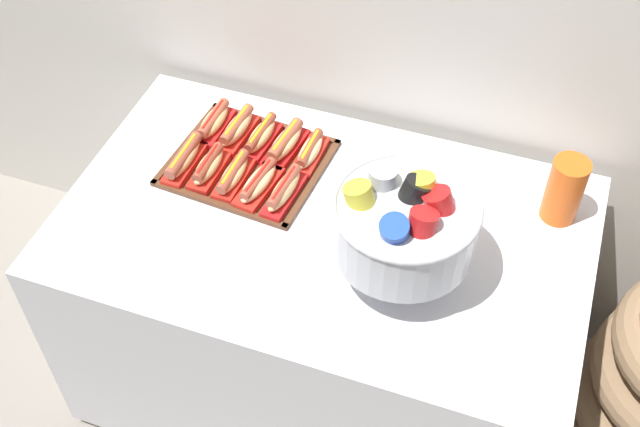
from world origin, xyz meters
name	(u,v)px	position (x,y,z in m)	size (l,w,h in m)	color
ground_plane	(323,378)	(0.00, 0.00, 0.00)	(10.00, 10.00, 0.00)	gray
buffet_table	(324,306)	(0.00, 0.00, 0.40)	(1.36, 0.83, 0.76)	silver
serving_tray	(248,163)	(-0.27, 0.14, 0.77)	(0.43, 0.39, 0.01)	#56331E
hot_dog_0	(184,159)	(-0.42, 0.06, 0.80)	(0.06, 0.18, 0.06)	red
hot_dog_1	(208,167)	(-0.35, 0.06, 0.80)	(0.07, 0.16, 0.06)	red
hot_dog_2	(233,175)	(-0.27, 0.05, 0.80)	(0.06, 0.17, 0.06)	red
hot_dog_3	(258,183)	(-0.20, 0.05, 0.80)	(0.09, 0.18, 0.06)	red
hot_dog_4	(284,191)	(-0.13, 0.04, 0.80)	(0.07, 0.18, 0.06)	red
hot_dog_5	(214,122)	(-0.41, 0.23, 0.80)	(0.07, 0.17, 0.06)	red
hot_dog_6	(237,129)	(-0.34, 0.22, 0.80)	(0.07, 0.18, 0.06)	red
hot_dog_7	(261,136)	(-0.26, 0.22, 0.80)	(0.07, 0.17, 0.06)	red
hot_dog_8	(285,143)	(-0.19, 0.21, 0.80)	(0.09, 0.19, 0.06)	#B21414
hot_dog_9	(310,152)	(-0.11, 0.21, 0.80)	(0.06, 0.16, 0.06)	red
punch_bowl	(404,224)	(0.22, -0.09, 0.94)	(0.34, 0.34, 0.29)	silver
cup_stack	(565,190)	(0.56, 0.23, 0.86)	(0.09, 0.09, 0.19)	#EA5B19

